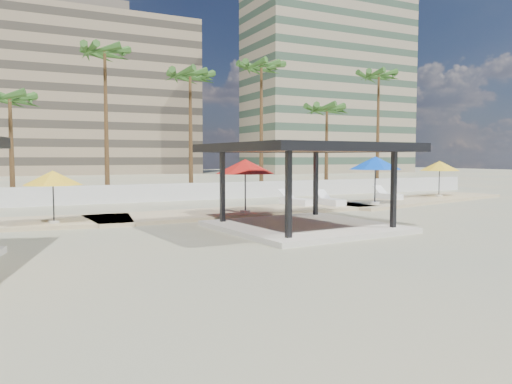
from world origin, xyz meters
TOP-DOWN VIEW (x-y plane):
  - ground at (0.00, 0.00)m, footprint 200.00×200.00m
  - promenade at (2.00, 7.67)m, footprint 44.45×7.97m
  - boundary_wall at (0.00, 16.00)m, footprint 56.00×0.30m
  - building_mid at (4.00, 78.00)m, footprint 38.00×16.00m
  - building_east at (48.00, 66.00)m, footprint 32.00×15.00m
  - pavilion_central at (1.84, 0.56)m, footprint 7.53×7.53m
  - umbrella_b at (-7.50, 5.80)m, footprint 3.32×3.32m
  - umbrella_c at (1.57, 5.80)m, footprint 3.66×3.66m
  - umbrella_d at (10.57, 6.56)m, footprint 4.18×4.18m
  - umbrella_e at (18.63, 9.20)m, footprint 3.55×3.55m
  - lounger_b at (7.89, 7.42)m, footprint 0.79×2.30m
  - lounger_c at (6.07, 8.35)m, footprint 1.31×2.47m
  - lounger_d at (13.91, 9.25)m, footprint 0.79×2.29m
  - palm_c at (-9.00, 18.10)m, footprint 3.00×3.00m
  - palm_d at (-3.00, 18.90)m, footprint 3.00×3.00m
  - palm_e at (3.00, 18.40)m, footprint 3.00×3.00m
  - palm_f at (9.00, 18.60)m, footprint 3.00×3.00m
  - palm_g at (15.00, 18.20)m, footprint 3.00×3.00m
  - palm_h at (21.00, 18.80)m, footprint 3.00×3.00m

SIDE VIEW (x-z plane):
  - ground at x=0.00m, z-range 0.00..0.00m
  - promenade at x=2.00m, z-range -0.06..0.18m
  - lounger_d at x=13.91m, z-range -0.04..0.82m
  - lounger_b at x=7.89m, z-range -0.04..0.82m
  - lounger_c at x=6.07m, z-range -0.05..0.84m
  - boundary_wall at x=0.00m, z-range 0.00..1.20m
  - umbrella_b at x=-7.50m, z-range 0.99..3.25m
  - pavilion_central at x=1.84m, z-range 0.34..3.91m
  - umbrella_e at x=18.63m, z-range 1.10..3.65m
  - umbrella_c at x=1.57m, z-range 1.16..3.89m
  - umbrella_d at x=10.57m, z-range 1.21..4.09m
  - palm_c at x=-9.00m, z-range 2.70..10.24m
  - palm_g at x=15.00m, z-range 2.86..10.73m
  - palm_e at x=3.00m, z-range 3.73..13.57m
  - palm_f at x=9.00m, z-range 4.23..15.23m
  - palm_d at x=-3.00m, z-range 4.26..15.34m
  - palm_h at x=21.00m, z-range 4.31..15.52m
  - building_mid at x=4.00m, z-range -0.93..29.47m
  - building_east at x=48.00m, z-range -0.93..35.47m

